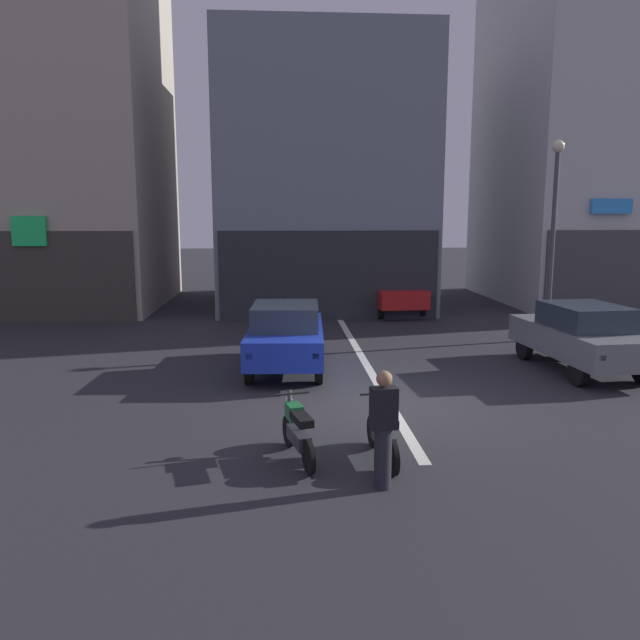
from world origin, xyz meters
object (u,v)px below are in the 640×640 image
motorcycle_green_row_leftmost (298,431)px  person_by_motorcycles (383,429)px  street_lamp (554,218)px  motorcycle_white_row_left_mid (382,431)px  car_blue_crossing_near (286,334)px  car_grey_parked_kerbside (581,335)px  car_red_down_street (392,290)px

motorcycle_green_row_leftmost → person_by_motorcycles: size_ratio=0.98×
street_lamp → motorcycle_white_row_left_mid: size_ratio=3.52×
car_blue_crossing_near → street_lamp: (7.95, 3.22, 2.76)m
car_blue_crossing_near → person_by_motorcycles: person_by_motorcycles is taller
motorcycle_white_row_left_mid → person_by_motorcycles: size_ratio=1.00×
street_lamp → person_by_motorcycles: bearing=-124.0°
car_blue_crossing_near → car_grey_parked_kerbside: bearing=-4.5°
car_red_down_street → motorcycle_green_row_leftmost: car_red_down_street is taller
motorcycle_green_row_leftmost → motorcycle_white_row_left_mid: bearing=-4.6°
car_blue_crossing_near → motorcycle_white_row_left_mid: 5.91m
car_blue_crossing_near → motorcycle_white_row_left_mid: bearing=-76.2°
motorcycle_white_row_left_mid → motorcycle_green_row_leftmost: bearing=175.4°
car_blue_crossing_near → street_lamp: street_lamp is taller
car_red_down_street → motorcycle_white_row_left_mid: size_ratio=2.53×
person_by_motorcycles → car_red_down_street: bearing=79.3°
motorcycle_white_row_left_mid → street_lamp: bearing=53.8°
car_grey_parked_kerbside → motorcycle_green_row_leftmost: car_grey_parked_kerbside is taller
street_lamp → person_by_motorcycles: street_lamp is taller
car_grey_parked_kerbside → car_red_down_street: 9.67m
car_red_down_street → person_by_motorcycles: size_ratio=2.53×
car_blue_crossing_near → car_red_down_street: bearing=64.3°
car_red_down_street → person_by_motorcycles: (-2.91, -15.38, -0.03)m
car_grey_parked_kerbside → motorcycle_white_row_left_mid: 7.71m
street_lamp → motorcycle_green_row_leftmost: street_lamp is taller
car_grey_parked_kerbside → motorcycle_green_row_leftmost: 8.65m
car_red_down_street → car_grey_parked_kerbside: bearing=-72.2°
street_lamp → person_by_motorcycles: 12.31m
car_blue_crossing_near → person_by_motorcycles: bearing=-79.5°
car_blue_crossing_near → street_lamp: size_ratio=0.71×
motorcycle_white_row_left_mid → car_red_down_street: bearing=79.1°
car_blue_crossing_near → car_grey_parked_kerbside: same height
motorcycle_green_row_leftmost → car_grey_parked_kerbside: bearing=35.9°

